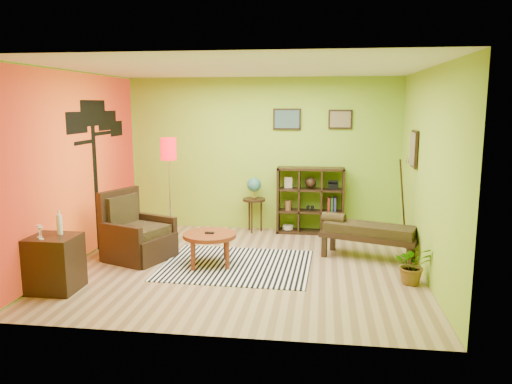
# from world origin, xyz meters

# --- Properties ---
(ground) EXTENTS (5.00, 5.00, 0.00)m
(ground) POSITION_xyz_m (0.00, 0.00, 0.00)
(ground) COLOR tan
(ground) RESTS_ON ground
(room_shell) EXTENTS (5.04, 4.54, 2.82)m
(room_shell) POSITION_xyz_m (-0.09, 0.01, 1.80)
(room_shell) COLOR #90C02E
(room_shell) RESTS_ON ground
(zebra_rug) EXTENTS (2.17, 1.80, 0.01)m
(zebra_rug) POSITION_xyz_m (-0.11, 0.01, 0.01)
(zebra_rug) COLOR white
(zebra_rug) RESTS_ON ground
(coffee_table) EXTENTS (0.77, 0.77, 0.49)m
(coffee_table) POSITION_xyz_m (-0.49, -0.02, 0.41)
(coffee_table) COLOR maroon
(coffee_table) RESTS_ON ground
(armchair) EXTENTS (1.10, 1.08, 1.04)m
(armchair) POSITION_xyz_m (-1.68, 0.16, 0.31)
(armchair) COLOR black
(armchair) RESTS_ON ground
(side_cabinet) EXTENTS (0.59, 0.54, 1.02)m
(side_cabinet) POSITION_xyz_m (-2.20, -1.26, 0.36)
(side_cabinet) COLOR black
(side_cabinet) RESTS_ON ground
(floor_lamp) EXTENTS (0.27, 0.27, 1.77)m
(floor_lamp) POSITION_xyz_m (-1.42, 1.08, 1.43)
(floor_lamp) COLOR silver
(floor_lamp) RESTS_ON ground
(globe_table) EXTENTS (0.41, 0.41, 1.01)m
(globe_table) POSITION_xyz_m (-0.12, 1.98, 0.76)
(globe_table) COLOR black
(globe_table) RESTS_ON ground
(cube_shelf) EXTENTS (1.20, 0.35, 1.20)m
(cube_shelf) POSITION_xyz_m (0.91, 2.03, 0.60)
(cube_shelf) COLOR black
(cube_shelf) RESTS_ON ground
(bench) EXTENTS (1.51, 0.96, 0.66)m
(bench) POSITION_xyz_m (1.79, 0.59, 0.42)
(bench) COLOR black
(bench) RESTS_ON ground
(potted_plant) EXTENTS (0.48, 0.53, 0.41)m
(potted_plant) POSITION_xyz_m (2.30, -0.42, 0.20)
(potted_plant) COLOR #26661E
(potted_plant) RESTS_ON ground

